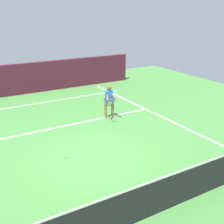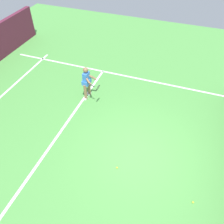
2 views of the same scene
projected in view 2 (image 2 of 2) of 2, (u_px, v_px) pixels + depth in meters
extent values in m
plane|color=#4C9342|center=(138.00, 153.00, 8.53)|extent=(24.04, 24.04, 0.00)
cube|color=white|center=(61.00, 131.00, 9.30)|extent=(8.93, 0.10, 0.01)
cube|color=white|center=(162.00, 83.00, 11.58)|extent=(0.10, 16.49, 0.01)
cylinder|color=#8C6647|center=(89.00, 88.00, 10.70)|extent=(0.13, 0.13, 0.78)
cylinder|color=#8C6647|center=(85.00, 92.00, 10.46)|extent=(0.13, 0.13, 0.78)
cube|color=white|center=(90.00, 94.00, 10.94)|extent=(0.20, 0.10, 0.08)
cube|color=white|center=(86.00, 98.00, 10.70)|extent=(0.20, 0.10, 0.08)
cube|color=#3875D6|center=(86.00, 78.00, 10.13)|extent=(0.33, 0.22, 0.52)
cube|color=#3875D6|center=(87.00, 82.00, 10.27)|extent=(0.42, 0.30, 0.20)
sphere|color=#8C6647|center=(85.00, 70.00, 9.86)|extent=(0.22, 0.22, 0.22)
cylinder|color=#8C6647|center=(91.00, 76.00, 10.18)|extent=(0.26, 0.48, 0.37)
cylinder|color=#8C6647|center=(88.00, 80.00, 9.98)|extent=(0.31, 0.46, 0.37)
cylinder|color=black|center=(91.00, 85.00, 9.80)|extent=(0.05, 0.30, 0.14)
torus|color=black|center=(98.00, 88.00, 9.75)|extent=(0.29, 0.14, 0.28)
cylinder|color=beige|center=(98.00, 88.00, 9.75)|extent=(0.24, 0.10, 0.23)
sphere|color=#D1E533|center=(193.00, 202.00, 7.15)|extent=(0.07, 0.07, 0.07)
sphere|color=#D1E533|center=(117.00, 168.00, 8.04)|extent=(0.07, 0.07, 0.07)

